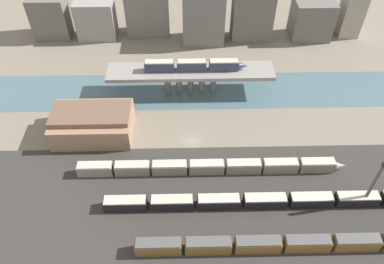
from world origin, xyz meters
name	(u,v)px	position (x,y,z in m)	size (l,w,h in m)	color
ground_plane	(192,141)	(0.00, 0.00, 0.00)	(400.00, 400.00, 0.00)	#756B5B
railbed_yard	(194,206)	(0.00, -24.00, 0.00)	(280.00, 42.00, 0.01)	#33302D
river_water	(191,91)	(0.00, 24.35, 0.00)	(320.00, 20.02, 0.01)	#47606B
bridge	(190,74)	(0.00, 24.35, 7.58)	(56.72, 9.94, 9.09)	gray
train_on_bridge	(195,65)	(1.56, 24.35, 10.91)	(34.94, 2.81, 3.73)	#2D384C
train_yard_near	(288,244)	(22.14, -36.43, 2.06)	(74.36, 3.05, 4.19)	brown
train_yard_mid	(294,200)	(26.37, -23.87, 1.75)	(100.90, 3.19, 3.56)	black
train_yard_far	(211,167)	(5.04, -12.26, 1.92)	(76.54, 3.02, 3.91)	gray
warehouse_building	(93,123)	(-30.67, 4.17, 4.29)	(24.12, 15.95, 9.02)	#937056
signal_tower	(373,184)	(44.99, -24.16, 8.55)	(1.00, 0.84, 17.11)	#4C4C51
city_block_far_left	(51,16)	(-56.64, 63.48, 8.63)	(14.44, 11.64, 17.26)	#605B56
city_block_left	(96,19)	(-38.08, 61.70, 7.83)	(15.59, 9.56, 15.67)	gray
city_block_center	(148,13)	(-16.91, 64.33, 8.94)	(17.59, 9.57, 17.88)	slate
city_block_right	(203,16)	(5.78, 57.78, 10.99)	(16.50, 11.98, 21.99)	slate
city_block_far_right	(252,16)	(25.65, 59.31, 10.00)	(16.27, 9.22, 20.01)	#605B56
city_block_tall	(312,19)	(50.40, 59.89, 7.91)	(16.00, 12.07, 15.81)	#605B56
city_block_low	(351,14)	(66.82, 61.25, 9.11)	(8.43, 8.18, 18.23)	gray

